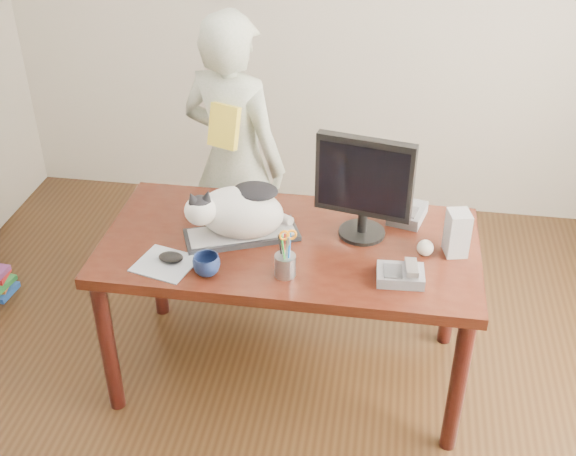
# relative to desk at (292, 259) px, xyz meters

# --- Properties ---
(room) EXTENTS (4.50, 4.50, 4.50)m
(room) POSITION_rel_desk_xyz_m (0.00, -0.68, 0.75)
(room) COLOR black
(room) RESTS_ON ground
(desk) EXTENTS (1.60, 0.80, 0.75)m
(desk) POSITION_rel_desk_xyz_m (0.00, 0.00, 0.00)
(desk) COLOR black
(desk) RESTS_ON ground
(keyboard) EXTENTS (0.52, 0.36, 0.03)m
(keyboard) POSITION_rel_desk_xyz_m (-0.21, -0.08, 0.16)
(keyboard) COLOR black
(keyboard) RESTS_ON desk
(cat) EXTENTS (0.45, 0.35, 0.27)m
(cat) POSITION_rel_desk_xyz_m (-0.22, -0.09, 0.28)
(cat) COLOR white
(cat) RESTS_ON keyboard
(monitor) EXTENTS (0.41, 0.24, 0.46)m
(monitor) POSITION_rel_desk_xyz_m (0.30, 0.01, 0.41)
(monitor) COLOR black
(monitor) RESTS_ON desk
(pen_cup) EXTENTS (0.11, 0.11, 0.21)m
(pen_cup) POSITION_rel_desk_xyz_m (0.02, -0.32, 0.21)
(pen_cup) COLOR gray
(pen_cup) RESTS_ON desk
(mousepad) EXTENTS (0.27, 0.26, 0.01)m
(mousepad) POSITION_rel_desk_xyz_m (-0.48, -0.32, 0.15)
(mousepad) COLOR #A8AEB4
(mousepad) RESTS_ON desk
(mouse) EXTENTS (0.12, 0.09, 0.04)m
(mouse) POSITION_rel_desk_xyz_m (-0.46, -0.30, 0.17)
(mouse) COLOR black
(mouse) RESTS_ON mousepad
(coffee_mug) EXTENTS (0.15, 0.15, 0.09)m
(coffee_mug) POSITION_rel_desk_xyz_m (-0.29, -0.36, 0.19)
(coffee_mug) COLOR #0E1838
(coffee_mug) RESTS_ON desk
(phone) EXTENTS (0.19, 0.16, 0.08)m
(phone) POSITION_rel_desk_xyz_m (0.48, -0.28, 0.18)
(phone) COLOR slate
(phone) RESTS_ON desk
(speaker) EXTENTS (0.11, 0.11, 0.19)m
(speaker) POSITION_rel_desk_xyz_m (0.69, -0.05, 0.25)
(speaker) COLOR #A3A3A5
(speaker) RESTS_ON desk
(baseball) EXTENTS (0.07, 0.07, 0.07)m
(baseball) POSITION_rel_desk_xyz_m (0.57, -0.09, 0.18)
(baseball) COLOR beige
(baseball) RESTS_ON desk
(book_stack) EXTENTS (0.23, 0.19, 0.08)m
(book_stack) POSITION_rel_desk_xyz_m (-0.22, 0.18, 0.18)
(book_stack) COLOR #4C1914
(book_stack) RESTS_ON desk
(calculator) EXTENTS (0.18, 0.22, 0.06)m
(calculator) POSITION_rel_desk_xyz_m (0.49, 0.19, 0.17)
(calculator) COLOR slate
(calculator) RESTS_ON desk
(person) EXTENTS (0.66, 0.54, 1.55)m
(person) POSITION_rel_desk_xyz_m (-0.38, 0.55, 0.17)
(person) COLOR silver
(person) RESTS_ON ground
(held_book) EXTENTS (0.17, 0.13, 0.20)m
(held_book) POSITION_rel_desk_xyz_m (-0.38, 0.38, 0.45)
(held_book) COLOR yellow
(held_book) RESTS_ON person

